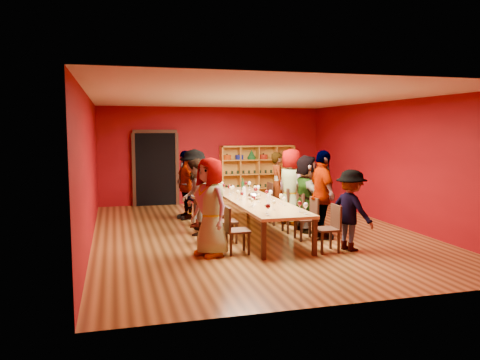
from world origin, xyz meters
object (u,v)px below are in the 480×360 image
(chair_person_right_3, at_px, (281,204))
(person_right_3, at_px, (291,186))
(person_left_3, at_px, (195,188))
(chair_person_right_0, at_px, (331,226))
(chair_person_left_2, at_px, (213,211))
(person_right_2, at_px, (306,193))
(chair_person_left_0, at_px, (233,228))
(chair_person_left_4, at_px, (199,199))
(chair_person_right_2, at_px, (296,210))
(chair_person_right_4, at_px, (266,197))
(person_right_0, at_px, (351,210))
(person_right_1, at_px, (323,195))
(person_right_4, at_px, (278,184))
(spittoon_bowl, at_px, (254,196))
(chair_person_left_3, at_px, (206,206))
(person_left_1, at_px, (210,205))
(shelving_unit, at_px, (257,171))
(chair_person_left_1, at_px, (222,219))
(person_left_2, at_px, (195,197))
(tasting_table, at_px, (255,202))
(person_left_0, at_px, (210,207))
(wine_bottle, at_px, (243,185))
(person_left_4, at_px, (186,185))
(chair_person_right_1, at_px, (309,216))

(chair_person_right_3, xyz_separation_m, person_right_3, (0.25, -0.00, 0.42))
(person_left_3, distance_m, chair_person_right_0, 3.62)
(chair_person_left_2, relative_size, person_right_2, 0.51)
(chair_person_left_0, bearing_deg, chair_person_left_4, 90.00)
(chair_person_right_2, relative_size, chair_person_right_4, 1.00)
(person_right_0, bearing_deg, chair_person_left_2, 27.49)
(person_right_1, bearing_deg, person_right_4, 2.45)
(chair_person_left_0, bearing_deg, chair_person_right_0, -9.81)
(person_right_0, distance_m, spittoon_bowl, 2.40)
(chair_person_right_0, xyz_separation_m, spittoon_bowl, (-0.91, 2.00, 0.32))
(chair_person_left_2, bearing_deg, chair_person_left_3, 90.00)
(person_left_1, xyz_separation_m, chair_person_left_4, (0.25, 2.74, -0.29))
(shelving_unit, bearing_deg, chair_person_left_0, -111.15)
(chair_person_left_0, bearing_deg, chair_person_left_1, 90.00)
(chair_person_left_0, height_order, person_left_2, person_left_2)
(person_left_1, xyz_separation_m, person_right_4, (2.40, 2.65, 0.06))
(tasting_table, relative_size, person_left_0, 2.50)
(wine_bottle, bearing_deg, spittoon_bowl, -96.30)
(person_left_1, xyz_separation_m, person_right_3, (2.32, 1.47, 0.13))
(shelving_unit, distance_m, person_right_0, 6.28)
(person_right_0, bearing_deg, chair_person_right_2, -5.85)
(person_right_1, bearing_deg, tasting_table, 54.50)
(person_left_1, relative_size, chair_person_left_4, 1.77)
(tasting_table, xyz_separation_m, shelving_unit, (1.40, 4.32, 0.28))
(person_left_4, distance_m, person_right_3, 2.72)
(person_left_0, height_order, wine_bottle, person_left_0)
(chair_person_right_2, height_order, chair_person_right_4, same)
(shelving_unit, xyz_separation_m, chair_person_right_3, (-0.49, -3.59, -0.49))
(chair_person_right_0, height_order, chair_person_right_4, same)
(person_left_4, bearing_deg, shelving_unit, 118.04)
(person_left_4, relative_size, person_right_1, 0.95)
(person_left_4, bearing_deg, person_left_3, -10.31)
(person_left_0, distance_m, chair_person_right_1, 2.39)
(chair_person_left_2, distance_m, person_right_2, 2.13)
(person_right_3, bearing_deg, shelving_unit, -21.49)
(person_left_2, height_order, wine_bottle, person_left_2)
(person_right_0, bearing_deg, spittoon_bowl, 14.25)
(chair_person_left_4, relative_size, wine_bottle, 2.81)
(person_left_3, height_order, chair_person_right_2, person_left_3)
(person_left_0, xyz_separation_m, person_left_2, (0.03, 1.79, -0.07))
(chair_person_left_4, relative_size, chair_person_right_1, 1.00)
(person_right_1, bearing_deg, person_right_0, -169.77)
(chair_person_right_1, bearing_deg, person_right_3, 81.72)
(person_left_4, bearing_deg, chair_person_left_3, 4.70)
(chair_person_left_4, height_order, person_right_3, person_right_3)
(person_right_0, bearing_deg, wine_bottle, -1.56)
(wine_bottle, bearing_deg, shelving_unit, 65.55)
(person_left_3, distance_m, chair_person_right_2, 2.44)
(chair_person_left_4, distance_m, person_right_4, 2.18)
(chair_person_left_0, xyz_separation_m, person_right_2, (2.07, 1.44, 0.37))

